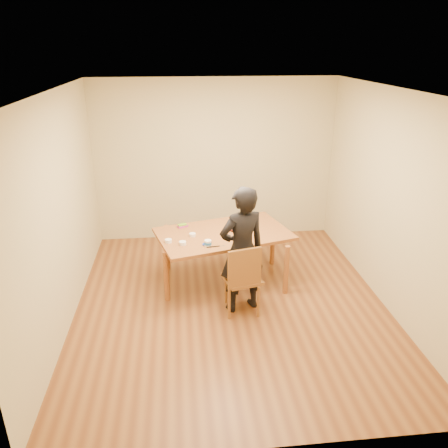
{
  "coord_description": "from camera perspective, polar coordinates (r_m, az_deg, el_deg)",
  "views": [
    {
      "loc": [
        -0.61,
        -4.88,
        3.17
      ],
      "look_at": [
        -0.03,
        0.57,
        0.9
      ],
      "focal_mm": 35.0,
      "sensor_mm": 36.0,
      "label": 1
    }
  ],
  "objects": [
    {
      "name": "dining_chair",
      "position": [
        5.5,
        2.37,
        -7.15
      ],
      "size": [
        0.52,
        0.52,
        0.04
      ],
      "primitive_type": "cube",
      "rotation": [
        0.0,
        0.0,
        0.24
      ],
      "color": "brown",
      "rests_on": "floor"
    },
    {
      "name": "candy_box_pink",
      "position": [
        6.25,
        -5.43,
        -0.29
      ],
      "size": [
        0.16,
        0.13,
        0.02
      ],
      "primitive_type": "cube",
      "rotation": [
        0.0,
        0.0,
        0.51
      ],
      "color": "#D9338A",
      "rests_on": "dining_table"
    },
    {
      "name": "frosting_lid",
      "position": [
        5.69,
        -2.38,
        -2.66
      ],
      "size": [
        0.1,
        0.1,
        0.01
      ],
      "primitive_type": "cylinder",
      "color": "#1934A6",
      "rests_on": "dining_table"
    },
    {
      "name": "frosting_dollop",
      "position": [
        5.68,
        -2.39,
        -2.54
      ],
      "size": [
        0.04,
        0.04,
        0.02
      ],
      "primitive_type": "ellipsoid",
      "color": "white",
      "rests_on": "frosting_lid"
    },
    {
      "name": "ramekin_yellow",
      "position": [
        5.93,
        -4.14,
        -1.42
      ],
      "size": [
        0.09,
        0.09,
        0.04
      ],
      "primitive_type": "cylinder",
      "color": "white",
      "rests_on": "dining_table"
    },
    {
      "name": "candy_box_green",
      "position": [
        6.24,
        -5.48,
        -0.1
      ],
      "size": [
        0.14,
        0.1,
        0.02
      ],
      "primitive_type": "cube",
      "rotation": [
        0.0,
        0.0,
        0.36
      ],
      "color": "#1F921B",
      "rests_on": "candy_box_pink"
    },
    {
      "name": "ramekin_green",
      "position": [
        5.7,
        -5.43,
        -2.5
      ],
      "size": [
        0.09,
        0.09,
        0.04
      ],
      "primitive_type": "cylinder",
      "color": "white",
      "rests_on": "dining_table"
    },
    {
      "name": "ramekin_multi",
      "position": [
        5.78,
        -7.28,
        -2.2
      ],
      "size": [
        0.09,
        0.09,
        0.04
      ],
      "primitive_type": "cylinder",
      "color": "white",
      "rests_on": "dining_table"
    },
    {
      "name": "dining_table",
      "position": [
        6.05,
        -0.05,
        -1.31
      ],
      "size": [
        2.0,
        1.49,
        0.04
      ],
      "primitive_type": "cube",
      "rotation": [
        0.0,
        0.0,
        0.27
      ],
      "color": "brown",
      "rests_on": "floor"
    },
    {
      "name": "frosting_tub",
      "position": [
        5.63,
        -2.12,
        -2.51
      ],
      "size": [
        0.09,
        0.09,
        0.08
      ],
      "primitive_type": "cylinder",
      "color": "white",
      "rests_on": "dining_table"
    },
    {
      "name": "cake",
      "position": [
        6.12,
        1.9,
        -0.27
      ],
      "size": [
        0.21,
        0.21,
        0.07
      ],
      "primitive_type": "cylinder",
      "color": "white",
      "rests_on": "cake_plate"
    },
    {
      "name": "room_shell",
      "position": [
        5.57,
        0.54,
        3.4
      ],
      "size": [
        4.0,
        4.5,
        2.7
      ],
      "color": "brown",
      "rests_on": "ground"
    },
    {
      "name": "cake_plate",
      "position": [
        6.13,
        1.9,
        -0.64
      ],
      "size": [
        0.26,
        0.26,
        0.02
      ],
      "primitive_type": "cylinder",
      "color": "red",
      "rests_on": "dining_table"
    },
    {
      "name": "frosting_dome",
      "position": [
        6.1,
        1.91,
        0.13
      ],
      "size": [
        0.2,
        0.2,
        0.03
      ],
      "primitive_type": "ellipsoid",
      "color": "white",
      "rests_on": "cake"
    },
    {
      "name": "person",
      "position": [
        5.37,
        2.36,
        -3.46
      ],
      "size": [
        0.69,
        0.57,
        1.65
      ],
      "primitive_type": "imported",
      "rotation": [
        0.0,
        0.0,
        3.47
      ],
      "color": "black",
      "rests_on": "floor"
    },
    {
      "name": "spatula",
      "position": [
        5.62,
        -1.39,
        -2.98
      ],
      "size": [
        0.17,
        0.04,
        0.01
      ],
      "primitive_type": "cube",
      "rotation": [
        0.0,
        0.0,
        0.13
      ],
      "color": "black",
      "rests_on": "dining_table"
    }
  ]
}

